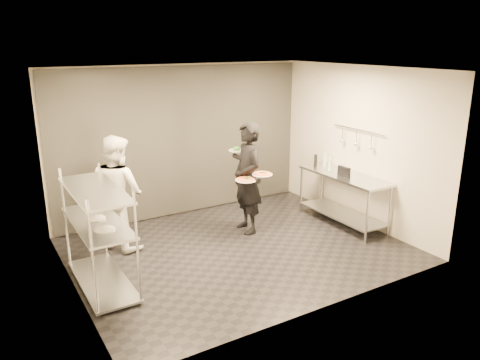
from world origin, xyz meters
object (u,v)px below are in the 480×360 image
prep_counter (343,190)px  waiter (248,178)px  chef (118,192)px  bottle_green (330,164)px  pizza_plate_near (246,179)px  bottle_clear (325,160)px  pizza_plate_far (262,174)px  salad_plate (237,149)px  pos_monitor (344,172)px  bottle_dark (316,160)px  pass_rack (98,232)px

prep_counter → waiter: 1.78m
chef → bottle_green: size_ratio=7.69×
prep_counter → pizza_plate_near: size_ratio=5.11×
chef → bottle_clear: chef is taller
waiter → pizza_plate_far: bearing=33.8°
chef → pizza_plate_near: (1.92, -0.73, 0.10)m
bottle_green → bottle_clear: bearing=62.9°
chef → salad_plate: chef is taller
salad_plate → pos_monitor: bearing=-33.1°
chef → bottle_green: chef is taller
pizza_plate_far → bottle_dark: bottle_dark is taller
prep_counter → waiter: size_ratio=0.94×
pass_rack → bottle_dark: 4.42m
pizza_plate_far → salad_plate: 0.67m
prep_counter → chef: 3.90m
pos_monitor → bottle_green: bearing=77.3°
pos_monitor → bottle_clear: bearing=69.6°
chef → pos_monitor: 3.81m
waiter → bottle_green: bearing=86.3°
waiter → pizza_plate_far: 0.30m
chef → bottle_green: (3.69, -0.77, 0.13)m
bottle_green → pizza_plate_near: bearing=178.7°
prep_counter → pizza_plate_near: pizza_plate_near is taller
pass_rack → bottle_dark: pass_rack is taller
pos_monitor → bottle_dark: bearing=79.1°
pass_rack → waiter: 2.75m
chef → salad_plate: bearing=-119.2°
salad_plate → pos_monitor: 1.90m
pizza_plate_far → bottle_green: 1.47m
waiter → bottle_dark: bearing=102.7°
waiter → bottle_dark: waiter is taller
waiter → bottle_green: (1.61, -0.25, 0.08)m
prep_counter → chef: size_ratio=0.99×
pizza_plate_near → bottle_green: size_ratio=1.49×
waiter → chef: size_ratio=1.05×
salad_plate → pos_monitor: (1.56, -1.01, -0.39)m
pass_rack → pos_monitor: size_ratio=6.14×
waiter → pos_monitor: bearing=70.5°
pass_rack → bottle_clear: 4.52m
pizza_plate_near → waiter: bearing=52.7°
chef → pos_monitor: chef is taller
pizza_plate_far → pos_monitor: bearing=-18.2°
pizza_plate_near → bottle_dark: 1.87m
pass_rack → waiter: waiter is taller
waiter → chef: bearing=-98.6°
pass_rack → pizza_plate_near: size_ratio=4.54×
prep_counter → pizza_plate_far: 1.61m
pizza_plate_far → bottle_clear: bearing=11.2°
pass_rack → prep_counter: 4.33m
prep_counter → bottle_clear: (0.13, 0.66, 0.41)m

